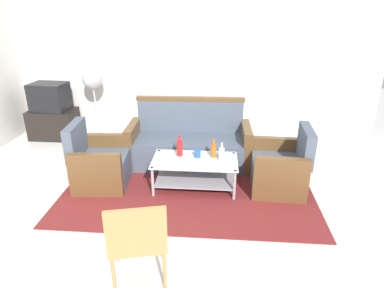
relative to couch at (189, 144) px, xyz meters
name	(u,v)px	position (x,y,z in m)	size (l,w,h in m)	color
ground_plane	(172,230)	(-0.04, -1.68, -0.32)	(14.00, 14.00, 0.00)	silver
wall_back	(194,57)	(-0.04, 1.38, 1.08)	(6.52, 0.12, 2.80)	silver
rug	(189,185)	(0.06, -0.70, -0.31)	(3.22, 2.19, 0.01)	maroon
couch	(189,144)	(0.00, 0.00, 0.00)	(1.81, 0.78, 0.96)	#4C5666
armchair_left	(100,164)	(-1.14, -0.74, -0.03)	(0.75, 0.81, 0.85)	#4C5666
armchair_right	(281,169)	(1.25, -0.68, -0.03)	(0.74, 0.79, 0.85)	#4C5666
coffee_table	(195,169)	(0.14, -0.75, -0.04)	(1.10, 0.60, 0.40)	silver
bottle_orange	(214,150)	(0.37, -0.64, 0.19)	(0.07, 0.07, 0.25)	#D85919
bottle_red	(180,148)	(-0.07, -0.63, 0.20)	(0.08, 0.08, 0.29)	red
bottle_clear	(222,154)	(0.48, -0.74, 0.19)	(0.07, 0.07, 0.24)	silver
cup	(197,154)	(0.17, -0.66, 0.14)	(0.08, 0.08, 0.10)	#2659A5
tv_stand	(54,124)	(-2.53, 0.87, -0.06)	(0.80, 0.50, 0.52)	black
television	(50,97)	(-2.53, 0.88, 0.44)	(0.64, 0.49, 0.48)	black
pedestal_fan	(93,83)	(-1.74, 0.92, 0.70)	(0.36, 0.36, 1.27)	#2D2D33
wicker_chair	(137,236)	(-0.22, -2.44, 0.18)	(0.58, 0.58, 0.84)	#AD844C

